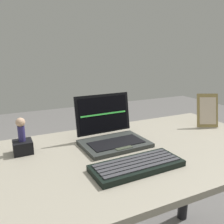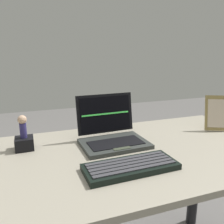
# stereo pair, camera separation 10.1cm
# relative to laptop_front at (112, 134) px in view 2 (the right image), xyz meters

# --- Properties ---
(desk) EXTENTS (1.40, 0.72, 0.76)m
(desk) POSITION_rel_laptop_front_xyz_m (0.02, -0.11, -0.19)
(desk) COLOR gray
(desk) RESTS_ON ground
(laptop_front) EXTENTS (0.30, 0.24, 0.21)m
(laptop_front) POSITION_rel_laptop_front_xyz_m (0.00, 0.00, 0.00)
(laptop_front) COLOR #2F3230
(laptop_front) RESTS_ON desk
(external_keyboard) EXTENTS (0.34, 0.14, 0.03)m
(external_keyboard) POSITION_rel_laptop_front_xyz_m (-0.02, -0.26, -0.03)
(external_keyboard) COLOR black
(external_keyboard) RESTS_ON desk
(photo_frame) EXTENTS (0.13, 0.10, 0.18)m
(photo_frame) POSITION_rel_laptop_front_xyz_m (0.58, -0.01, 0.05)
(photo_frame) COLOR olive
(photo_frame) RESTS_ON desk
(figurine_stand) EXTENTS (0.07, 0.07, 0.05)m
(figurine_stand) POSITION_rel_laptop_front_xyz_m (-0.37, 0.06, -0.02)
(figurine_stand) COLOR black
(figurine_stand) RESTS_ON desk
(figurine) EXTENTS (0.04, 0.04, 0.10)m
(figurine) POSITION_rel_laptop_front_xyz_m (-0.37, 0.06, 0.07)
(figurine) COLOR navy
(figurine) RESTS_ON figurine_stand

